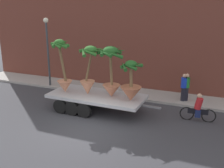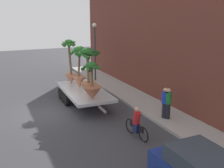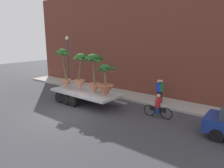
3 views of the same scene
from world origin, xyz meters
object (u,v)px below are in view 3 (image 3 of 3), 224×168
Objects in this scene: flatbed_trailer at (83,93)px; potted_palm_extra at (80,73)px; street_lamp at (68,55)px; cyclist at (158,107)px; potted_palm_rear at (65,71)px; potted_palm_front at (106,85)px; pedestrian_far_left at (161,91)px; pedestrian_near_gate at (158,91)px; potted_palm_middle at (94,73)px.

flatbed_trailer is 1.54m from potted_palm_extra.
flatbed_trailer is 1.33× the size of street_lamp.
potted_palm_rear is at bearing -172.08° from cyclist.
potted_palm_extra reaches higher than flatbed_trailer.
potted_palm_front is 2.55m from potted_palm_extra.
street_lamp reaches higher than cyclist.
flatbed_trailer is at bearing -145.55° from pedestrian_far_left.
cyclist is at bearing 8.56° from potted_palm_extra.
potted_palm_front is at bearing -124.08° from pedestrian_near_gate.
potted_palm_extra is at bearing 5.51° from potted_palm_rear.
pedestrian_far_left is 0.35× the size of street_lamp.
pedestrian_near_gate is (-1.11, 2.40, 0.37)m from cyclist.
street_lamp reaches higher than potted_palm_middle.
potted_palm_middle reaches higher than potted_palm_front.
potted_palm_rear is at bearing -151.59° from pedestrian_near_gate.
potted_palm_middle is 4.98m from cyclist.
pedestrian_far_left is 9.89m from street_lamp.
pedestrian_near_gate is at bearing 114.92° from cyclist.
cyclist is (5.88, 0.88, -1.62)m from potted_palm_extra.
potted_palm_rear reaches higher than pedestrian_far_left.
pedestrian_near_gate is at bearing 34.42° from flatbed_trailer.
cyclist reaches higher than flatbed_trailer.
street_lamp is (-9.49, -0.39, 2.19)m from pedestrian_near_gate.
cyclist is 0.38× the size of street_lamp.
cyclist is at bearing -10.72° from street_lamp.
pedestrian_near_gate is at bearing 34.55° from potted_palm_extra.
potted_palm_extra is 1.62× the size of pedestrian_near_gate.
potted_palm_middle reaches higher than potted_palm_extra.
street_lamp is at bearing -177.65° from pedestrian_near_gate.
pedestrian_near_gate is at bearing 41.89° from potted_palm_middle.
cyclist is at bearing -65.08° from pedestrian_near_gate.
flatbed_trailer is 5.78m from cyclist.
potted_palm_rear is 1.40× the size of potted_palm_front.
potted_palm_extra is 5.62m from street_lamp.
potted_palm_middle is at bearing -24.61° from street_lamp.
potted_palm_front is 4.12m from pedestrian_near_gate.
potted_palm_middle is at bearing 1.41° from flatbed_trailer.
potted_palm_extra is at bearing -173.45° from potted_palm_middle.
street_lamp is at bearing 135.88° from potted_palm_rear.
potted_palm_front reaches higher than pedestrian_far_left.
cyclist is 2.71m from pedestrian_far_left.
flatbed_trailer is 3.77× the size of pedestrian_far_left.
potted_palm_rear reaches higher than potted_palm_middle.
potted_palm_extra is (-1.27, -0.15, -0.11)m from potted_palm_middle.
potted_palm_extra is 1.62× the size of pedestrian_far_left.
potted_palm_rear reaches higher than cyclist.
street_lamp reaches higher than potted_palm_rear.
pedestrian_far_left is at bearing 55.06° from potted_palm_front.
potted_palm_middle is 1.63× the size of pedestrian_far_left.
potted_palm_extra is at bearing -31.47° from street_lamp.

